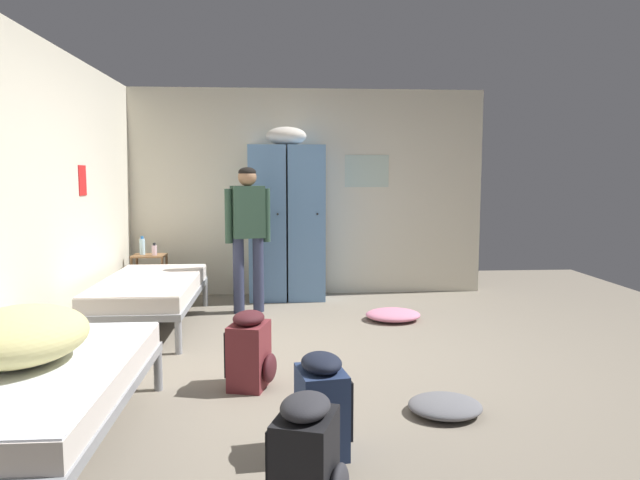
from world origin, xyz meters
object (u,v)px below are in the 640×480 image
bed_left_rear (150,289)px  clothes_pile_pink (393,315)px  shelf_unit (150,274)px  backpack_black (308,459)px  bedding_heap (21,335)px  water_bottle (142,246)px  person_traveler (248,226)px  locker_bank (287,219)px  lotion_bottle (154,250)px  clothes_pile_grey (445,406)px  backpack_navy (320,406)px  bed_left_front (42,385)px  backpack_maroon (251,351)px

bed_left_rear → clothes_pile_pink: (2.45, 0.10, -0.32)m
shelf_unit → backpack_black: shelf_unit is taller
bedding_heap → water_bottle: same height
bedding_heap → person_traveler: (1.06, 3.19, 0.32)m
clothes_pile_pink → locker_bank: bearing=132.6°
backpack_black → bed_left_rear: bearing=112.4°
shelf_unit → person_traveler: person_traveler is taller
shelf_unit → water_bottle: 0.33m
bedding_heap → person_traveler: person_traveler is taller
bed_left_rear → lotion_bottle: size_ratio=13.13×
locker_bank → clothes_pile_grey: 3.82m
water_bottle → clothes_pile_pink: size_ratio=0.38×
lotion_bottle → backpack_navy: 4.25m
backpack_black → water_bottle: bearing=110.7°
lotion_bottle → shelf_unit: bearing=150.3°
bed_left_rear → water_bottle: bearing=105.8°
lotion_bottle → clothes_pile_pink: size_ratio=0.26×
person_traveler → lotion_bottle: size_ratio=10.95×
locker_bank → shelf_unit: size_ratio=3.63×
bed_left_front → clothes_pile_grey: 2.36m
shelf_unit → backpack_black: (1.64, -4.52, -0.09)m
shelf_unit → bed_left_rear: 1.18m
bed_left_front → clothes_pile_grey: (2.31, 0.38, -0.33)m
locker_bank → clothes_pile_pink: 1.84m
backpack_maroon → bed_left_front: bearing=-138.6°
water_bottle → backpack_navy: bearing=-65.4°
backpack_navy → clothes_pile_pink: backpack_navy is taller
water_bottle → backpack_black: bearing=-69.3°
bed_left_front → bedding_heap: size_ratio=2.30×
locker_bank → person_traveler: locker_bank is taller
shelf_unit → backpack_maroon: shelf_unit is taller
shelf_unit → person_traveler: 1.45m
clothes_pile_pink → clothes_pile_grey: bearing=-93.3°
locker_bank → shelf_unit: 1.74m
bedding_heap → clothes_pile_grey: size_ratio=1.77×
backpack_navy → backpack_black: 0.60m
bed_left_front → backpack_maroon: size_ratio=3.45×
lotion_bottle → clothes_pile_pink: lotion_bottle is taller
bedding_heap → backpack_maroon: (1.19, 0.87, -0.38)m
locker_bank → backpack_maroon: size_ratio=3.76×
locker_bank → lotion_bottle: size_ratio=14.30×
bedding_heap → clothes_pile_grey: bedding_heap is taller
locker_bank → clothes_pile_grey: bearing=-75.3°
person_traveler → backpack_black: person_traveler is taller
shelf_unit → backpack_black: 4.81m
backpack_navy → clothes_pile_pink: (0.97, 2.88, -0.20)m
bed_left_rear → clothes_pile_grey: bearing=-45.0°
lotion_bottle → backpack_navy: lotion_bottle is taller
backpack_navy → clothes_pile_grey: bearing=29.5°
clothes_pile_grey → bed_left_front: bearing=-170.7°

